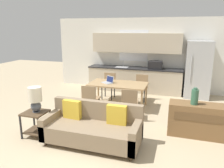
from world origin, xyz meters
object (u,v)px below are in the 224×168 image
vase (195,97)px  dining_chair_near_right (130,102)px  credenza (198,120)px  refrigerator (198,70)px  dining_table (118,85)px  couch (93,128)px  side_table (36,120)px  dining_chair_far_left (109,84)px  laptop (108,81)px  dining_chair_near_left (91,98)px  table_lamp (35,98)px  dining_chair_far_right (141,86)px

vase → dining_chair_near_right: bearing=163.9°
credenza → dining_chair_near_right: dining_chair_near_right is taller
refrigerator → dining_table: bearing=-142.5°
couch → credenza: (2.07, 0.99, 0.03)m
couch → side_table: (-1.31, -0.10, 0.04)m
dining_chair_far_left → dining_chair_near_right: bearing=-56.1°
dining_table → laptop: 0.32m
refrigerator → dining_chair_near_left: 3.88m
vase → dining_chair_near_right: (-1.51, 0.44, -0.42)m
credenza → dining_chair_near_left: dining_chair_near_left is taller
table_lamp → dining_chair_near_right: 2.30m
table_lamp → dining_chair_near_left: table_lamp is taller
dining_chair_near_left → vase: bearing=168.4°
side_table → vase: 3.47m
dining_chair_far_right → laptop: 1.22m
refrigerator → dining_table: (-2.30, -1.77, -0.29)m
dining_chair_far_right → laptop: (-0.84, -0.83, 0.29)m
couch → table_lamp: bearing=-176.2°
dining_table → dining_chair_near_right: bearing=-56.6°
refrigerator → credenza: refrigerator is taller
couch → laptop: bearing=100.3°
vase → couch: bearing=-154.2°
table_lamp → laptop: (0.88, 2.29, -0.10)m
side_table → dining_chair_far_left: 3.17m
side_table → laptop: (0.90, 2.31, 0.40)m
laptop → dining_chair_far_right: bearing=78.0°
dining_chair_far_left → side_table: bearing=-102.5°
refrigerator → dining_table: refrigerator is taller
side_table → vase: (3.27, 1.05, 0.53)m
dining_table → dining_chair_far_left: (-0.54, 0.77, -0.19)m
side_table → dining_chair_near_right: dining_chair_near_right is taller
table_lamp → credenza: 3.56m
table_lamp → couch: bearing=3.8°
dining_chair_near_right → dining_chair_far_left: bearing=-64.1°
dining_chair_near_right → credenza: bearing=157.7°
refrigerator → side_table: 5.42m
credenza → laptop: size_ratio=3.07×
dining_chair_far_right → dining_chair_near_right: same height
couch → dining_chair_far_left: bearing=102.2°
credenza → dining_chair_far_left: bearing=143.6°
credenza → dining_chair_near_left: (-2.72, 0.41, 0.12)m
table_lamp → side_table: bearing=-149.0°
dining_table → table_lamp: table_lamp is taller
dining_chair_far_left → dining_table: bearing=-55.2°
dining_chair_far_left → laptop: 0.87m
dining_chair_near_left → dining_chair_near_right: bearing=177.6°
credenza → refrigerator: bearing=87.6°
dining_table → side_table: dining_table is taller
side_table → dining_table: bearing=62.7°
dining_chair_near_left → dining_chair_far_left: 1.59m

